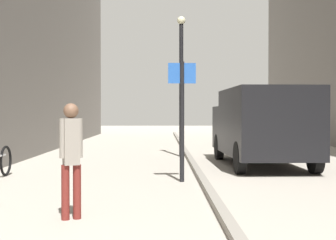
{
  "coord_description": "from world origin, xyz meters",
  "views": [
    {
      "loc": [
        0.72,
        -1.69,
        1.51
      ],
      "look_at": [
        0.86,
        9.85,
        1.32
      ],
      "focal_mm": 51.23,
      "sensor_mm": 36.0,
      "label": 1
    }
  ],
  "objects_px": {
    "pedestrian_main_foreground": "(71,152)",
    "lamp_post": "(181,76)",
    "street_sign_post": "(182,110)",
    "delivery_van": "(261,124)"
  },
  "relations": [
    {
      "from": "delivery_van",
      "to": "street_sign_post",
      "type": "bearing_deg",
      "value": -128.87
    },
    {
      "from": "lamp_post",
      "to": "pedestrian_main_foreground",
      "type": "bearing_deg",
      "value": -101.41
    },
    {
      "from": "pedestrian_main_foreground",
      "to": "lamp_post",
      "type": "relative_size",
      "value": 0.34
    },
    {
      "from": "street_sign_post",
      "to": "lamp_post",
      "type": "bearing_deg",
      "value": -94.58
    },
    {
      "from": "street_sign_post",
      "to": "delivery_van",
      "type": "bearing_deg",
      "value": -130.05
    },
    {
      "from": "pedestrian_main_foreground",
      "to": "lamp_post",
      "type": "height_order",
      "value": "lamp_post"
    },
    {
      "from": "street_sign_post",
      "to": "lamp_post",
      "type": "distance_m",
      "value": 6.04
    },
    {
      "from": "delivery_van",
      "to": "lamp_post",
      "type": "distance_m",
      "value": 3.89
    },
    {
      "from": "delivery_van",
      "to": "street_sign_post",
      "type": "xyz_separation_m",
      "value": [
        -2.36,
        -3.06,
        0.38
      ]
    },
    {
      "from": "pedestrian_main_foreground",
      "to": "street_sign_post",
      "type": "bearing_deg",
      "value": 42.38
    }
  ]
}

